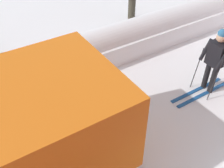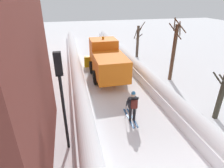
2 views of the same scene
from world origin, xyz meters
The scene contains 1 object.
skier centered at (-0.08, 4.57, 1.00)m, with size 0.62×1.80×1.81m.
Camera 1 is at (-3.40, 9.72, 4.75)m, focal length 43.16 mm.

